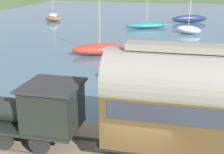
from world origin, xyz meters
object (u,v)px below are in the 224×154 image
(rowboat_mid_harbor, at_px, (111,71))
(steam_locomotive, at_px, (26,109))
(sailboat_red, at_px, (100,49))
(sailboat_brown, at_px, (53,18))
(sailboat_navy, at_px, (190,19))
(sailboat_teal, at_px, (147,25))
(sailboat_white, at_px, (188,29))

(rowboat_mid_harbor, bearing_deg, steam_locomotive, 125.27)
(rowboat_mid_harbor, bearing_deg, sailboat_red, -27.67)
(sailboat_brown, xyz_separation_m, rowboat_mid_harbor, (-27.42, -16.84, -0.31))
(sailboat_navy, bearing_deg, sailboat_red, 137.14)
(sailboat_brown, xyz_separation_m, sailboat_teal, (-3.70, -16.76, -0.08))
(sailboat_teal, bearing_deg, steam_locomotive, 157.24)
(sailboat_brown, bearing_deg, sailboat_navy, -70.06)
(sailboat_brown, distance_m, sailboat_red, 25.66)
(steam_locomotive, xyz_separation_m, sailboat_navy, (43.64, -7.04, -1.50))
(steam_locomotive, relative_size, sailboat_brown, 0.97)
(sailboat_navy, distance_m, sailboat_red, 26.71)
(steam_locomotive, distance_m, sailboat_white, 33.68)
(sailboat_brown, xyz_separation_m, sailboat_red, (-21.36, -14.22, 0.03))
(sailboat_navy, height_order, sailboat_red, sailboat_navy)
(rowboat_mid_harbor, bearing_deg, sailboat_white, -67.42)
(sailboat_teal, xyz_separation_m, rowboat_mid_harbor, (-23.72, -0.08, -0.23))
(steam_locomotive, bearing_deg, sailboat_white, -11.73)
(sailboat_red, xyz_separation_m, sailboat_white, (14.49, -8.66, -0.00))
(steam_locomotive, relative_size, sailboat_red, 1.09)
(sailboat_white, bearing_deg, sailboat_teal, 87.15)
(steam_locomotive, distance_m, sailboat_navy, 44.23)
(steam_locomotive, height_order, sailboat_brown, sailboat_brown)
(sailboat_red, bearing_deg, sailboat_teal, -32.60)
(steam_locomotive, relative_size, sailboat_teal, 0.89)
(sailboat_teal, distance_m, sailboat_white, 6.89)
(sailboat_navy, xyz_separation_m, sailboat_brown, (-3.84, 23.09, -0.13))
(rowboat_mid_harbor, bearing_deg, sailboat_navy, -62.33)
(sailboat_red, relative_size, sailboat_white, 0.69)
(sailboat_teal, xyz_separation_m, sailboat_white, (-3.17, -6.12, 0.11))
(sailboat_navy, distance_m, sailboat_brown, 23.40)
(steam_locomotive, bearing_deg, sailboat_teal, -1.15)
(sailboat_teal, height_order, sailboat_white, sailboat_white)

